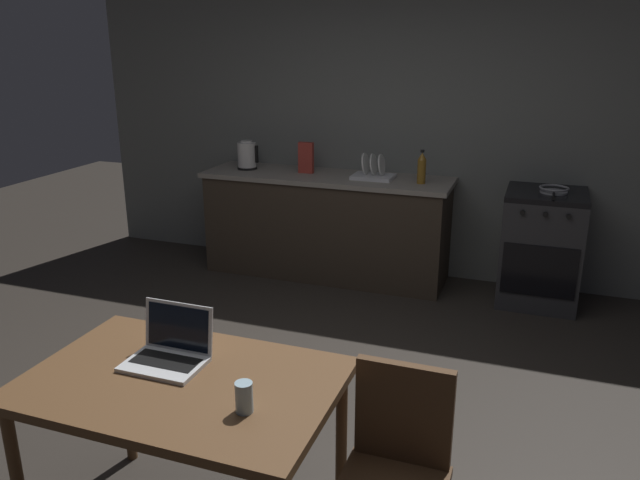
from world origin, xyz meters
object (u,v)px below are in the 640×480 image
Objects in this scene: chair at (396,465)px; dish_rack at (373,173)px; bottle at (422,168)px; dining_table at (182,396)px; cereal_box at (306,158)px; laptop at (169,352)px; electric_kettle at (247,156)px; stove_oven at (541,248)px; frying_pan at (554,190)px; drinking_glass at (244,397)px.

dish_rack reaches higher than chair.
bottle reaches higher than dish_rack.
dining_table is 3.26m from cereal_box.
bottle is 1.02× the size of cereal_box.
electric_kettle is at bearing 105.10° from laptop.
stove_oven is at bearing -0.64° from cereal_box.
laptop is 3.13m from cereal_box.
electric_kettle reaches higher than laptop.
bottle is at bearing -178.89° from frying_pan.
dish_rack is (-0.42, 3.26, 0.14)m from drinking_glass.
cereal_box is at bearing 95.31° from laptop.
bottle is at bearing -6.88° from dish_rack.
stove_oven is 3.40× the size of cereal_box.
dining_table is (-1.31, -3.14, 0.23)m from stove_oven.
dish_rack reaches higher than laptop.
cereal_box is (-1.03, 3.28, 0.22)m from drinking_glass.
drinking_glass is (0.34, -0.12, 0.14)m from dining_table.
bottle is (-0.97, -0.05, 0.58)m from stove_oven.
stove_oven is 1.13m from bottle.
cereal_box is (-0.57, 3.06, 0.24)m from laptop.
frying_pan is at bearing 1.11° from bottle.
bottle reaches higher than electric_kettle.
bottle is at bearing 83.82° from dining_table.
stove_oven is at bearing -0.10° from dish_rack.
chair is 3.46m from cereal_box.
chair is 1.01m from laptop.
laptop is 3.04m from bottle.
cereal_box is at bearing 102.31° from dining_table.
dining_table is 0.38m from drinking_glass.
chair is at bearing 7.35° from dining_table.
cereal_box is (-1.54, 3.05, 0.54)m from chair.
chair reaches higher than dining_table.
stove_oven is 2.32× the size of frying_pan.
frying_pan is 1.15× the size of dish_rack.
dish_rack reaches higher than frying_pan.
stove_oven is 1.04× the size of chair.
frying_pan is 3.36× the size of drinking_glass.
frying_pan is at bearing -1.41° from cereal_box.
cereal_box is at bearing 178.13° from dish_rack.
stove_oven is 3.41m from dining_table.
electric_kettle reaches higher than drinking_glass.
dining_table is 4.62× the size of cereal_box.
frying_pan is 1.43m from dish_rack.
chair is 2.72× the size of laptop.
electric_kettle is 0.75× the size of dish_rack.
frying_pan is (1.47, 3.01, 0.13)m from laptop.
dining_table is 3.13m from bottle.
dish_rack reaches higher than stove_oven.
stove_oven is 3.57× the size of electric_kettle.
bottle is at bearing 90.05° from drinking_glass.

